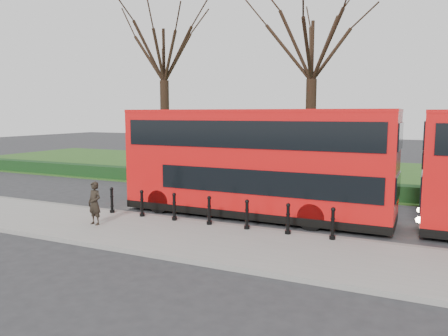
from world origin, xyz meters
The scene contains 12 objects.
ground centered at (0.00, 0.00, 0.00)m, with size 120.00×120.00×0.00m, color #28282B.
pavement centered at (0.00, -3.00, 0.07)m, with size 60.00×4.00×0.15m, color gray.
kerb centered at (0.00, -1.00, 0.07)m, with size 60.00×0.25×0.16m, color slate.
grass_verge centered at (0.00, 15.00, 0.03)m, with size 60.00×18.00×0.06m, color #2A4E1A.
hedge centered at (0.00, 6.80, 0.40)m, with size 60.00×0.90×0.80m, color black.
yellow_line_outer centered at (0.00, -0.70, 0.01)m, with size 60.00×0.10×0.01m, color yellow.
yellow_line_inner centered at (0.00, -0.50, 0.01)m, with size 60.00×0.10×0.01m, color yellow.
tree_left centered at (-8.00, 10.00, 8.41)m, with size 7.40×7.40×11.57m.
tree_mid centered at (2.00, 10.00, 8.10)m, with size 7.13×7.13×11.15m.
bollard_row centered at (1.20, -1.35, 0.65)m, with size 9.07×0.15×1.00m.
bus_lead centered at (1.97, 1.07, 2.18)m, with size 10.86×2.50×4.32m.
pedestrian centered at (-2.56, -3.13, 0.94)m, with size 0.57×0.38×1.57m, color black.
Camera 1 is at (8.33, -15.18, 4.19)m, focal length 35.00 mm.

